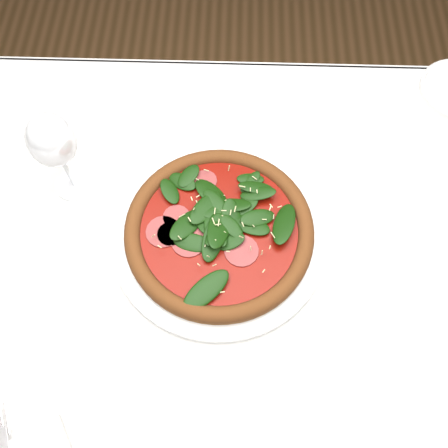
{
  "coord_description": "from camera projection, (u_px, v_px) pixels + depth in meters",
  "views": [
    {
      "loc": [
        0.01,
        -0.32,
        1.5
      ],
      "look_at": [
        -0.0,
        0.03,
        0.77
      ],
      "focal_mm": 40.0,
      "sensor_mm": 36.0,
      "label": 1
    }
  ],
  "objects": [
    {
      "name": "pizza",
      "position": [
        219.0,
        229.0,
        0.8
      ],
      "size": [
        0.31,
        0.31,
        0.04
      ],
      "rotation": [
        0.0,
        0.0,
        -0.02
      ],
      "color": "brown",
      "rests_on": "plate"
    },
    {
      "name": "ground",
      "position": [
        225.0,
        347.0,
        1.49
      ],
      "size": [
        6.0,
        6.0,
        0.0
      ],
      "primitive_type": "plane",
      "color": "brown",
      "rests_on": "ground"
    },
    {
      "name": "plate",
      "position": [
        219.0,
        234.0,
        0.82
      ],
      "size": [
        0.35,
        0.35,
        0.02
      ],
      "color": "silver",
      "rests_on": "dining_table"
    },
    {
      "name": "wine_glass",
      "position": [
        52.0,
        142.0,
        0.75
      ],
      "size": [
        0.07,
        0.07,
        0.18
      ],
      "color": "white",
      "rests_on": "dining_table"
    },
    {
      "name": "dining_table",
      "position": [
        226.0,
        270.0,
        0.9
      ],
      "size": [
        1.21,
        0.81,
        0.75
      ],
      "color": "silver",
      "rests_on": "ground"
    }
  ]
}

